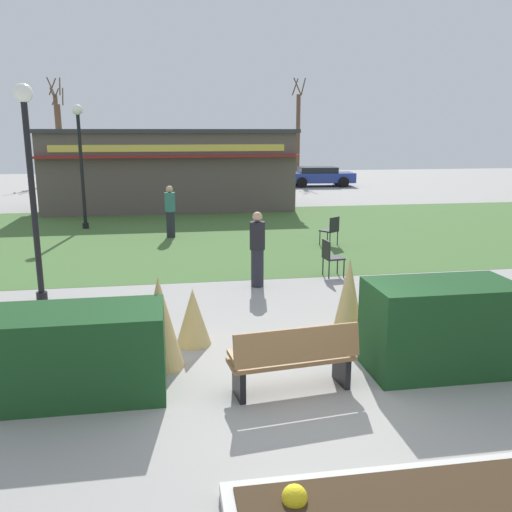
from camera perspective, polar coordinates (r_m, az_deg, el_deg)
The scene contains 22 objects.
ground_plane at distance 7.58m, azimuth 4.29°, elevation -13.80°, with size 80.00×80.00×0.00m, color #999691.
lawn_patch at distance 18.49m, azimuth -4.06°, elevation 2.38°, with size 36.00×12.00×0.01m, color #446B33.
park_bench at distance 7.30m, azimuth 3.97°, elevation -10.71°, with size 1.75×0.72×0.95m.
hedge_left at distance 7.54m, azimuth -18.09°, elevation -9.70°, with size 2.21×1.10×1.17m, color #19421E.
hedge_right at distance 8.33m, azimuth 18.80°, elevation -7.05°, with size 2.10×1.10×1.31m, color #19421E.
ornamental_grass_behind_left at distance 8.91m, azimuth -6.63°, elevation -6.36°, with size 0.58×0.58×0.94m, color tan.
ornamental_grass_behind_right at distance 8.07m, azimuth -10.09°, elevation -6.89°, with size 0.68×0.68×1.38m, color tan.
ornamental_grass_behind_center at distance 9.27m, azimuth 9.71°, elevation -4.30°, with size 0.55×0.55×1.37m, color tan.
ornamental_grass_behind_far at distance 9.02m, azimuth 13.90°, elevation -6.47°, with size 0.71×0.71×0.92m, color tan.
lamppost_mid at distance 11.52m, azimuth -22.66°, elevation 8.46°, with size 0.36×0.36×4.29m.
lamppost_far at distance 20.08m, azimuth -17.98°, elevation 10.37°, with size 0.36×0.36×4.29m.
food_kiosk at distance 24.84m, azimuth -9.02°, elevation 9.04°, with size 10.86×4.67×3.48m.
cafe_chair_west at distance 13.03m, azimuth 7.81°, elevation 0.12°, with size 0.48×0.48×0.89m.
cafe_chair_east at distance 16.56m, azimuth 7.93°, elevation 2.88°, with size 0.61×0.61×0.89m.
person_strolling at distance 12.00m, azimuth 0.14°, elevation 0.75°, with size 0.34×0.34×1.69m.
person_standing at distance 17.87m, azimuth -9.01°, elevation 4.67°, with size 0.34×0.34×1.69m.
parked_car_west_slot at distance 33.30m, azimuth -11.73°, elevation 8.01°, with size 4.21×2.07×1.20m.
parked_car_center_slot at distance 33.53m, azimuth -2.17°, elevation 8.30°, with size 4.28×2.20×1.20m.
parked_car_east_slot at distance 34.59m, azimuth 6.66°, elevation 8.37°, with size 4.31×2.26×1.20m.
tree_left_bg at distance 39.80m, azimuth -20.07°, elevation 11.76°, with size 0.91×0.96×6.84m.
tree_right_bg at distance 38.03m, azimuth 4.43°, elevation 12.48°, with size 0.91×0.96×6.85m.
tree_center_bg at distance 39.84m, azimuth -19.84°, elevation 11.31°, with size 0.91×0.96×6.19m.
Camera 1 is at (-1.63, -6.56, 3.42)m, focal length 38.05 mm.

